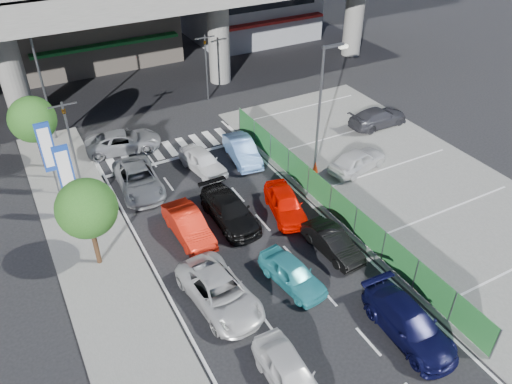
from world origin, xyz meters
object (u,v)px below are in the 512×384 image
street_lamp_right (322,101)px  signboard_near (66,174)px  traffic_light_left (66,122)px  hatch_black_mid_right (333,242)px  taxi_teal_mid (292,273)px  sedan_white_mid_left (220,292)px  sedan_black_mid (230,210)px  crossing_wagon_silver (123,141)px  street_lamp_left (43,74)px  taxi_orange_left (188,226)px  traffic_light_right (206,52)px  taxi_orange_right (285,203)px  kei_truck_front_right (242,151)px  tree_near (87,209)px  wagon_silver_front_left (139,180)px  van_white_back_left (290,374)px  traffic_cone (315,167)px  signboard_far (48,150)px  tree_far (32,120)px  minivan_navy_back (409,323)px  sedan_white_front_mid (203,161)px  parked_sedan_white (358,160)px  parked_sedan_dgrey (378,117)px

street_lamp_right → signboard_near: bearing=172.1°
traffic_light_left → hatch_black_mid_right: traffic_light_left is taller
taxi_teal_mid → sedan_white_mid_left: bearing=163.4°
sedan_black_mid → crossing_wagon_silver: size_ratio=0.97×
street_lamp_left → taxi_orange_left: street_lamp_left is taller
traffic_light_right → taxi_orange_right: 16.36m
sedan_black_mid → kei_truck_front_right: same height
tree_near → traffic_light_right: bearing=50.2°
wagon_silver_front_left → tree_near: bearing=-121.6°
taxi_orange_right → van_white_back_left: bearing=-106.9°
street_lamp_left → traffic_cone: street_lamp_left is taller
sedan_white_mid_left → taxi_orange_right: same height
tree_near → signboard_far: bearing=94.9°
van_white_back_left → taxi_orange_left: 10.02m
tree_near → kei_truck_front_right: size_ratio=1.15×
crossing_wagon_silver → traffic_cone: bearing=-120.5°
tree_far → minivan_navy_back: 23.84m
signboard_near → tree_far: size_ratio=0.98×
minivan_navy_back → street_lamp_right: bearing=74.8°
street_lamp_right → taxi_orange_right: bearing=-145.0°
sedan_white_front_mid → taxi_orange_left: bearing=-129.0°
wagon_silver_front_left → signboard_near: bearing=-158.3°
sedan_black_mid → crossing_wagon_silver: bearing=105.3°
signboard_near → tree_far: (-0.60, 6.51, 0.32)m
sedan_white_front_mid → parked_sedan_white: (8.49, -4.61, 0.09)m
sedan_white_mid_left → traffic_cone: sedan_white_mid_left is taller
signboard_far → traffic_light_left: bearing=35.7°
hatch_black_mid_right → sedan_black_mid: 5.85m
minivan_navy_back → traffic_cone: (3.67, 12.27, -0.25)m
signboard_near → taxi_orange_left: bearing=-40.2°
traffic_cone → crossing_wagon_silver: bearing=138.8°
taxi_teal_mid → sedan_black_mid: bearing=86.1°
taxi_teal_mid → crossing_wagon_silver: size_ratio=0.77×
wagon_silver_front_left → parked_sedan_dgrey: (17.68, -0.42, 0.03)m
tree_near → minivan_navy_back: 14.88m
street_lamp_left → street_lamp_right: bearing=-41.6°
sedan_white_front_mid → traffic_cone: bearing=-39.5°
minivan_navy_back → wagon_silver_front_left: (-6.54, 15.72, 0.01)m
sedan_white_front_mid → kei_truck_front_right: size_ratio=0.94×
parked_sedan_dgrey → traffic_cone: parked_sedan_dgrey is taller
crossing_wagon_silver → traffic_light_right: bearing=-49.5°
tree_near → crossing_wagon_silver: tree_near is taller
street_lamp_right → street_lamp_left: 18.06m
kei_truck_front_right → signboard_near: bearing=-164.6°
tree_near → sedan_white_front_mid: (7.88, 5.41, -2.71)m
traffic_light_right → street_lamp_left: size_ratio=0.65×
sedan_white_front_mid → parked_sedan_dgrey: 13.53m
street_lamp_right → signboard_far: (-14.77, 4.99, -1.71)m
street_lamp_right → traffic_light_left: bearing=155.8°
street_lamp_right → minivan_navy_back: street_lamp_right is taller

